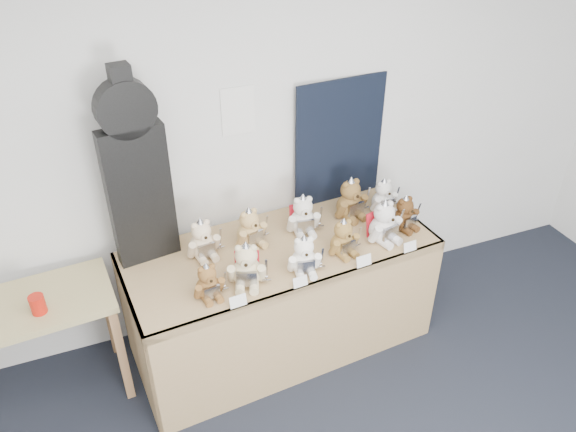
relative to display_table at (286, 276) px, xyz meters
name	(u,v)px	position (x,y,z in m)	size (l,w,h in m)	color
room_shell	(238,111)	(-0.11, 0.51, 0.92)	(6.00, 6.00, 6.00)	silver
display_table	(286,276)	(0.00, 0.00, 0.00)	(1.98, 0.95, 0.80)	#94774B
side_table	(33,320)	(-1.48, 0.16, 0.00)	(0.94, 0.57, 0.76)	tan
guitar_case	(136,172)	(-0.77, 0.30, 0.75)	(0.37, 0.16, 1.18)	black
navy_board	(339,142)	(0.58, 0.49, 0.60)	(0.65, 0.02, 0.87)	black
red_cup	(38,304)	(-1.42, 0.07, 0.18)	(0.08, 0.08, 0.11)	red
teddy_front_far_left	(208,283)	(-0.53, -0.20, 0.27)	(0.20, 0.17, 0.24)	brown
teddy_front_left	(247,266)	(-0.30, -0.17, 0.29)	(0.24, 0.23, 0.30)	beige
teddy_front_centre	(304,256)	(0.04, -0.19, 0.28)	(0.22, 0.19, 0.27)	white
teddy_front_right	(343,239)	(0.33, -0.11, 0.28)	(0.22, 0.19, 0.26)	olive
teddy_front_far_right	(384,223)	(0.62, -0.08, 0.29)	(0.26, 0.23, 0.31)	silver
teddy_front_end	(405,215)	(0.82, -0.02, 0.27)	(0.22, 0.19, 0.26)	#4E321B
teddy_back_left	(203,240)	(-0.47, 0.17, 0.28)	(0.23, 0.20, 0.28)	beige
teddy_back_centre_left	(250,229)	(-0.16, 0.18, 0.28)	(0.24, 0.22, 0.28)	tan
teddy_back_centre_right	(303,216)	(0.19, 0.19, 0.29)	(0.24, 0.21, 0.29)	silver
teddy_back_right	(351,200)	(0.55, 0.24, 0.30)	(0.26, 0.23, 0.31)	brown
teddy_back_end	(383,197)	(0.80, 0.22, 0.27)	(0.22, 0.18, 0.26)	silver
entry_card_a	(238,301)	(-0.41, -0.34, 0.21)	(0.10, 0.00, 0.07)	silver
entry_card_b	(300,282)	(-0.03, -0.31, 0.20)	(0.09, 0.00, 0.06)	silver
entry_card_c	(364,261)	(0.39, -0.28, 0.21)	(0.10, 0.00, 0.07)	silver
entry_card_d	(410,247)	(0.72, -0.25, 0.21)	(0.09, 0.00, 0.07)	silver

